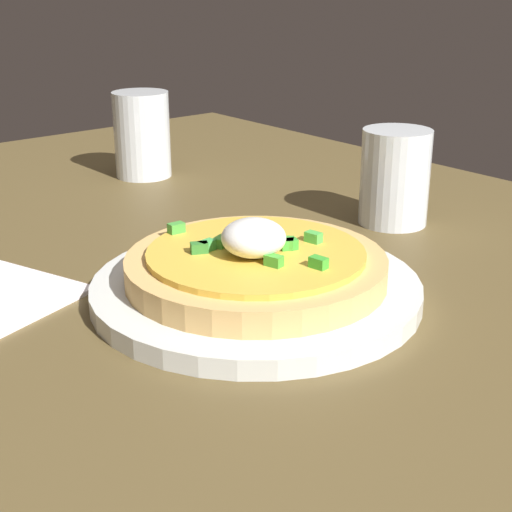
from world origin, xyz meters
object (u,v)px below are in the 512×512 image
Objects in this scene: pizza at (256,264)px; cup_near at (395,182)px; cup_far at (142,139)px; plate at (256,289)px.

pizza is 2.12× the size of cup_near.
plate is at bearing -19.24° from cup_far.
cup_far is at bearing -163.51° from cup_near.
plate is 1.27× the size of pizza.
cup_far reaches higher than plate.
cup_far is at bearing 160.71° from pizza.
pizza is 39.45cm from cup_far.
cup_far is at bearing 160.76° from plate.
plate is 2.12cm from pizza.
plate is 2.69× the size of cup_near.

